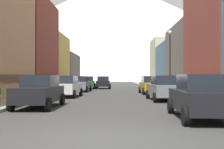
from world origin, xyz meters
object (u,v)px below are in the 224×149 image
(car_left_0, at_px, (40,91))
(parking_meter_near, at_px, (222,90))
(car_left_1, at_px, (67,86))
(car_left_3, at_px, (88,82))
(car_driving_0, at_px, (103,82))
(car_right_1, at_px, (164,88))
(car_right_2, at_px, (151,85))
(streetlamp_right, at_px, (170,52))
(car_left_2, at_px, (81,84))
(trash_bin_right, at_px, (210,93))
(pedestrian_0, at_px, (59,84))
(car_right_0, at_px, (201,97))

(car_left_0, xyz_separation_m, parking_meter_near, (9.55, -1.11, 0.11))
(car_left_1, height_order, car_left_3, same)
(car_left_1, bearing_deg, parking_meter_near, -43.64)
(car_driving_0, bearing_deg, car_right_1, -75.08)
(car_right_2, xyz_separation_m, streetlamp_right, (1.55, -2.00, 3.09))
(car_left_3, height_order, parking_meter_near, car_left_3)
(car_left_2, height_order, streetlamp_right, streetlamp_right)
(streetlamp_right, bearing_deg, trash_bin_right, -82.95)
(car_left_1, relative_size, car_left_3, 0.99)
(car_left_1, xyz_separation_m, trash_bin_right, (10.15, -5.44, -0.26))
(car_left_1, distance_m, streetlamp_right, 10.01)
(car_left_1, height_order, streetlamp_right, streetlamp_right)
(streetlamp_right, bearing_deg, car_right_1, -104.59)
(car_left_1, bearing_deg, pedestrian_0, 105.74)
(trash_bin_right, bearing_deg, parking_meter_near, -99.28)
(car_left_2, distance_m, car_right_2, 8.62)
(car_left_1, xyz_separation_m, streetlamp_right, (9.15, 2.65, 3.09))
(car_left_3, bearing_deg, car_right_2, -56.94)
(parking_meter_near, xyz_separation_m, streetlamp_right, (-0.40, 11.76, 2.97))
(trash_bin_right, bearing_deg, car_right_1, 140.01)
(car_right_1, bearing_deg, parking_meter_near, -71.46)
(car_left_0, height_order, pedestrian_0, car_left_0)
(pedestrian_0, distance_m, streetlamp_right, 13.45)
(car_left_3, bearing_deg, car_left_2, -90.04)
(parking_meter_near, relative_size, trash_bin_right, 1.36)
(car_left_3, bearing_deg, car_right_1, -68.83)
(car_left_3, height_order, car_right_2, same)
(car_left_3, relative_size, parking_meter_near, 3.37)
(car_right_0, height_order, pedestrian_0, car_right_0)
(car_left_2, xyz_separation_m, car_right_0, (7.60, -20.70, 0.00))
(car_left_3, xyz_separation_m, streetlamp_right, (9.15, -13.67, 3.09))
(car_left_0, xyz_separation_m, car_left_2, (-0.00, 16.71, 0.00))
(car_left_0, height_order, car_left_1, same)
(car_left_2, xyz_separation_m, car_left_3, (0.00, 7.60, 0.00))
(parking_meter_near, distance_m, pedestrian_0, 21.46)
(car_left_1, xyz_separation_m, car_left_3, (0.00, 16.32, 0.00))
(car_left_1, relative_size, streetlamp_right, 0.76)
(car_right_1, xyz_separation_m, trash_bin_right, (2.55, -2.14, -0.26))
(car_left_2, bearing_deg, car_right_1, -57.67)
(car_left_1, relative_size, car_right_1, 1.00)
(car_left_0, bearing_deg, car_left_1, 90.01)
(parking_meter_near, bearing_deg, car_right_1, 108.54)
(trash_bin_right, height_order, streetlamp_right, streetlamp_right)
(parking_meter_near, xyz_separation_m, trash_bin_right, (0.60, 3.67, -0.37))
(car_left_0, height_order, car_right_0, same)
(car_right_1, bearing_deg, car_driving_0, 104.92)
(car_left_2, bearing_deg, streetlamp_right, -33.54)
(car_left_2, height_order, car_right_0, same)
(parking_meter_near, bearing_deg, car_left_3, 110.58)
(pedestrian_0, bearing_deg, trash_bin_right, -48.26)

